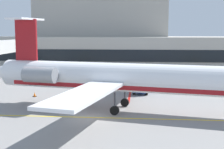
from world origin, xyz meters
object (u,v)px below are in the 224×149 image
object	(u,v)px
pushback_tractor	(52,75)
baggage_tug	(142,87)
fuel_tank	(20,67)
regional_jet	(128,78)
belt_loader	(220,75)

from	to	relation	value
pushback_tractor	baggage_tug	bearing A→B (deg)	-35.01
baggage_tug	fuel_tank	xyz separation A→B (m)	(-22.86, 16.66, 0.56)
regional_jet	baggage_tug	world-z (taller)	regional_jet
regional_jet	baggage_tug	size ratio (longest dim) A/B	7.99
baggage_tug	pushback_tractor	xyz separation A→B (m)	(-15.12, 10.59, 0.04)
pushback_tractor	fuel_tank	xyz separation A→B (m)	(-7.74, 6.07, 0.52)
regional_jet	fuel_tank	world-z (taller)	regional_jet
baggage_tug	belt_loader	world-z (taller)	belt_loader
pushback_tractor	belt_loader	bearing A→B (deg)	4.31
belt_loader	baggage_tug	bearing A→B (deg)	-135.43
pushback_tractor	belt_loader	xyz separation A→B (m)	(28.01, 2.11, 0.00)
belt_loader	fuel_tank	distance (m)	35.97
regional_jet	pushback_tractor	world-z (taller)	regional_jet
fuel_tank	pushback_tractor	bearing A→B (deg)	-38.11
regional_jet	pushback_tractor	xyz separation A→B (m)	(-13.69, 20.34, -2.54)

